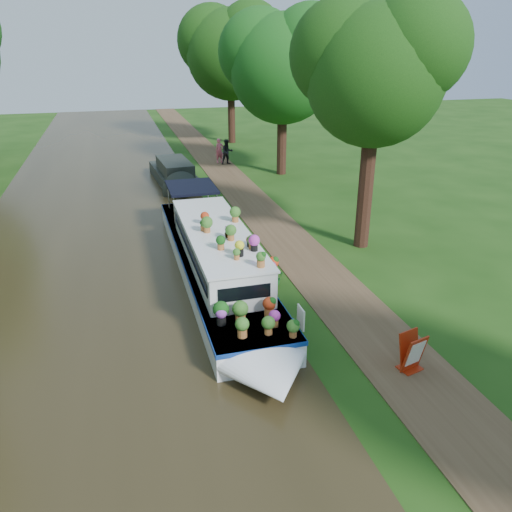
# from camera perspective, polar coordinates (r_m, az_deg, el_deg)

# --- Properties ---
(ground) EXTENTS (100.00, 100.00, 0.00)m
(ground) POSITION_cam_1_polar(r_m,az_deg,el_deg) (16.01, 4.51, -4.01)
(ground) COLOR #1B4010
(ground) RESTS_ON ground
(canal_water) EXTENTS (10.00, 100.00, 0.02)m
(canal_water) POSITION_cam_1_polar(r_m,az_deg,el_deg) (15.22, -17.40, -6.59)
(canal_water) COLOR black
(canal_water) RESTS_ON ground
(towpath) EXTENTS (2.20, 100.00, 0.03)m
(towpath) POSITION_cam_1_polar(r_m,az_deg,el_deg) (16.43, 8.45, -3.41)
(towpath) COLOR #4F3A25
(towpath) RESTS_ON ground
(plant_boat) EXTENTS (2.29, 13.52, 2.25)m
(plant_boat) POSITION_cam_1_polar(r_m,az_deg,el_deg) (16.14, -4.38, -0.44)
(plant_boat) COLOR white
(plant_boat) RESTS_ON canal_water
(tree_near_overhang) EXTENTS (5.52, 5.28, 8.99)m
(tree_near_overhang) POSITION_cam_1_polar(r_m,az_deg,el_deg) (18.65, 13.47, 20.43)
(tree_near_overhang) COLOR black
(tree_near_overhang) RESTS_ON ground
(tree_near_mid) EXTENTS (6.90, 6.60, 9.40)m
(tree_near_mid) POSITION_cam_1_polar(r_m,az_deg,el_deg) (29.99, 3.07, 21.45)
(tree_near_mid) COLOR black
(tree_near_mid) RESTS_ON ground
(tree_near_far) EXTENTS (7.59, 7.26, 10.30)m
(tree_near_far) POSITION_cam_1_polar(r_m,az_deg,el_deg) (40.46, -3.02, 22.72)
(tree_near_far) COLOR black
(tree_near_far) RESTS_ON ground
(second_boat) EXTENTS (2.34, 6.91, 1.32)m
(second_boat) POSITION_cam_1_polar(r_m,az_deg,el_deg) (28.70, -9.23, 9.20)
(second_boat) COLOR black
(second_boat) RESTS_ON canal_water
(sandwich_board) EXTENTS (0.64, 0.61, 0.95)m
(sandwich_board) POSITION_cam_1_polar(r_m,az_deg,el_deg) (12.68, 17.39, -10.62)
(sandwich_board) COLOR #A9240C
(sandwich_board) RESTS_ON towpath
(pedestrian_pink) EXTENTS (0.64, 0.50, 1.57)m
(pedestrian_pink) POSITION_cam_1_polar(r_m,az_deg,el_deg) (33.57, -4.19, 11.92)
(pedestrian_pink) COLOR pink
(pedestrian_pink) RESTS_ON towpath
(pedestrian_dark) EXTENTS (0.86, 0.72, 1.60)m
(pedestrian_dark) POSITION_cam_1_polar(r_m,az_deg,el_deg) (33.06, -3.32, 11.80)
(pedestrian_dark) COLOR black
(pedestrian_dark) RESTS_ON towpath
(verge_plant) EXTENTS (0.50, 0.46, 0.47)m
(verge_plant) POSITION_cam_1_polar(r_m,az_deg,el_deg) (16.33, 2.37, -2.47)
(verge_plant) COLOR #1E6421
(verge_plant) RESTS_ON ground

